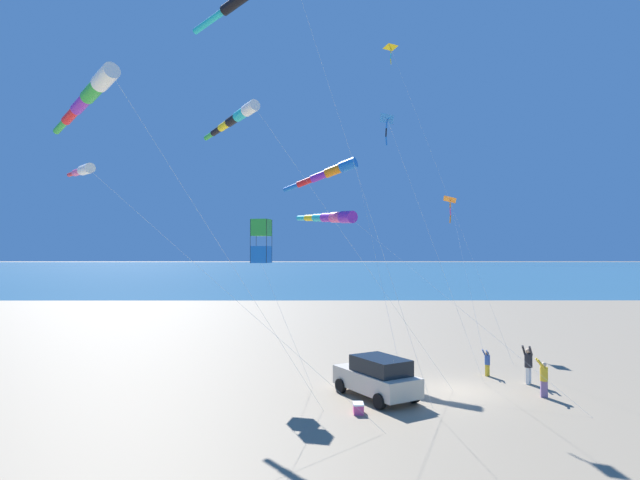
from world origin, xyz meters
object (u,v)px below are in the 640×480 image
object	(u,v)px
kite_box_magenta_far_left	(261,241)
kite_windsock_black_fish_shape	(331,217)
cooler_box	(358,408)
kite_windsock_long_streamer_right	(329,173)
kite_windsock_checkered_midright	(236,118)
kite_delta_purple_drifting	(392,50)
person_child_grey_jacket	(487,361)
kite_delta_rainbow_low_near	(388,120)
parked_car	(377,377)
kite_windsock_long_streamer_left	(82,171)
person_adult_flyer	(528,363)
kite_delta_teal_far_right	(451,200)
kite_windsock_green_low_center	(90,95)
person_child_green_jacket	(544,376)

from	to	relation	value
kite_box_magenta_far_left	kite_windsock_black_fish_shape	bearing A→B (deg)	153.27
cooler_box	kite_windsock_long_streamer_right	world-z (taller)	kite_windsock_long_streamer_right
kite_windsock_checkered_midright	kite_delta_purple_drifting	size ratio (longest dim) A/B	0.62
cooler_box	kite_windsock_checkered_midright	xyz separation A→B (m)	(-4.73, -5.73, 12.96)
person_child_grey_jacket	kite_delta_rainbow_low_near	size ratio (longest dim) A/B	0.10
kite_delta_rainbow_low_near	kite_delta_purple_drifting	xyz separation A→B (m)	(-10.56, 1.69, 7.92)
kite_delta_purple_drifting	person_child_grey_jacket	bearing A→B (deg)	15.85
kite_windsock_long_streamer_right	parked_car	bearing A→B (deg)	10.12
kite_delta_purple_drifting	kite_windsock_long_streamer_left	size ratio (longest dim) A/B	1.57
person_adult_flyer	kite_windsock_long_streamer_left	bearing A→B (deg)	-77.47
person_child_grey_jacket	kite_delta_rainbow_low_near	world-z (taller)	kite_delta_rainbow_low_near
person_adult_flyer	kite_delta_teal_far_right	xyz separation A→B (m)	(-13.56, -0.40, 9.33)
kite_windsock_green_low_center	kite_delta_rainbow_low_near	world-z (taller)	kite_delta_rainbow_low_near
kite_windsock_green_low_center	parked_car	bearing A→B (deg)	113.38
parked_car	person_adult_flyer	xyz separation A→B (m)	(-2.48, 7.73, 0.10)
parked_car	kite_delta_teal_far_right	bearing A→B (deg)	155.42
person_child_green_jacket	kite_delta_teal_far_right	bearing A→B (deg)	-179.47
kite_windsock_long_streamer_left	kite_box_magenta_far_left	bearing A→B (deg)	122.99
parked_car	kite_windsock_green_low_center	size ratio (longest dim) A/B	0.36
person_adult_flyer	kite_delta_rainbow_low_near	xyz separation A→B (m)	(-2.83, -6.51, 12.71)
kite_windsock_green_low_center	kite_box_magenta_far_left	bearing A→B (deg)	142.97
parked_car	kite_windsock_black_fish_shape	world-z (taller)	kite_windsock_black_fish_shape
kite_delta_rainbow_low_near	kite_delta_purple_drifting	bearing A→B (deg)	170.90
person_child_grey_jacket	kite_windsock_long_streamer_right	bearing A→B (deg)	-129.03
person_adult_flyer	kite_delta_rainbow_low_near	size ratio (longest dim) A/B	0.14
cooler_box	kite_windsock_long_streamer_left	xyz separation A→B (m)	(-0.21, -11.32, 9.64)
kite_delta_teal_far_right	kite_windsock_long_streamer_left	distance (m)	26.68
kite_windsock_long_streamer_left	kite_delta_purple_drifting	bearing A→B (deg)	139.51
kite_windsock_checkered_midright	kite_delta_purple_drifting	bearing A→B (deg)	144.09
person_child_grey_jacket	kite_delta_teal_far_right	size ratio (longest dim) A/B	0.13
kite_delta_purple_drifting	kite_windsock_long_streamer_left	world-z (taller)	kite_delta_purple_drifting
kite_windsock_green_low_center	kite_box_magenta_far_left	size ratio (longest dim) A/B	1.59
person_adult_flyer	kite_windsock_checkered_midright	xyz separation A→B (m)	(-0.07, -14.47, 12.12)
kite_windsock_long_streamer_right	kite_delta_rainbow_low_near	bearing A→B (deg)	29.88
kite_windsock_black_fish_shape	kite_delta_purple_drifting	xyz separation A→B (m)	(-6.17, 4.73, 13.00)
kite_box_magenta_far_left	person_child_grey_jacket	bearing A→B (deg)	98.17
parked_car	kite_windsock_green_low_center	xyz separation A→B (m)	(4.70, -10.87, 11.24)
parked_car	kite_windsock_long_streamer_right	xyz separation A→B (m)	(-10.78, -1.92, 10.73)
parked_car	kite_box_magenta_far_left	world-z (taller)	kite_box_magenta_far_left
person_child_grey_jacket	kite_windsock_black_fish_shape	world-z (taller)	kite_windsock_black_fish_shape
person_child_green_jacket	parked_car	bearing A→B (deg)	-89.09
person_child_green_jacket	kite_delta_rainbow_low_near	xyz separation A→B (m)	(-5.19, -6.26, 12.81)
parked_car	kite_windsock_long_streamer_right	world-z (taller)	kite_windsock_long_streamer_right
kite_box_magenta_far_left	kite_delta_teal_far_right	bearing A→B (deg)	136.66
cooler_box	kite_delta_teal_far_right	xyz separation A→B (m)	(-18.22, 8.34, 10.17)
kite_windsock_checkered_midright	kite_windsock_long_streamer_left	world-z (taller)	kite_windsock_checkered_midright
person_child_green_jacket	kite_windsock_long_streamer_right	world-z (taller)	kite_windsock_long_streamer_right
person_child_grey_jacket	kite_box_magenta_far_left	xyz separation A→B (m)	(1.68, -11.69, 6.28)
kite_windsock_long_streamer_right	kite_box_magenta_far_left	xyz separation A→B (m)	(8.29, -3.53, -4.63)
person_child_grey_jacket	kite_windsock_green_low_center	bearing A→B (deg)	-62.61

